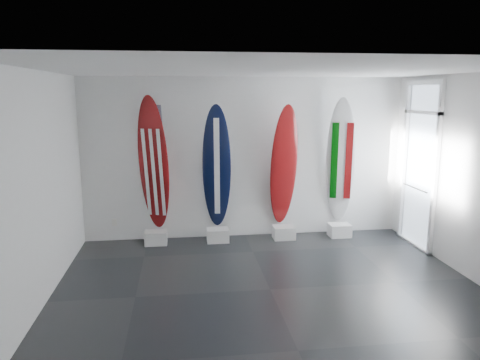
{
  "coord_description": "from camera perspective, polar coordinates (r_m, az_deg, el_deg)",
  "views": [
    {
      "loc": [
        -1.19,
        -5.82,
        2.71
      ],
      "look_at": [
        -0.24,
        1.4,
        1.3
      ],
      "focal_mm": 33.85,
      "sensor_mm": 36.0,
      "label": 1
    }
  ],
  "objects": [
    {
      "name": "surfboard_swiss",
      "position": [
        8.42,
        5.55,
        1.78
      ],
      "size": [
        0.57,
        0.48,
        2.28
      ],
      "primitive_type": "ellipsoid",
      "rotation": [
        0.15,
        0.0,
        0.14
      ],
      "color": "maroon",
      "rests_on": "display_block_swiss"
    },
    {
      "name": "display_block_italy",
      "position": [
        8.92,
        12.43,
        -6.2
      ],
      "size": [
        0.4,
        0.3,
        0.24
      ],
      "primitive_type": "cube",
      "color": "silver",
      "rests_on": "floor"
    },
    {
      "name": "ceiling",
      "position": [
        5.95,
        4.2,
        13.69
      ],
      "size": [
        6.0,
        6.0,
        0.0
      ],
      "primitive_type": "plane",
      "rotation": [
        3.14,
        0.0,
        0.0
      ],
      "color": "white",
      "rests_on": "wall_back"
    },
    {
      "name": "display_block_navy",
      "position": [
        8.44,
        -2.82,
        -6.96
      ],
      "size": [
        0.4,
        0.3,
        0.24
      ],
      "primitive_type": "cube",
      "color": "silver",
      "rests_on": "floor"
    },
    {
      "name": "wall_outlet",
      "position": [
        8.72,
        -15.54,
        -5.17
      ],
      "size": [
        0.09,
        0.02,
        0.13
      ],
      "primitive_type": "cube",
      "color": "silver",
      "rests_on": "wall_back"
    },
    {
      "name": "glass_door",
      "position": [
        8.56,
        21.71,
        1.52
      ],
      "size": [
        0.12,
        1.16,
        2.85
      ],
      "primitive_type": null,
      "color": "white",
      "rests_on": "floor"
    },
    {
      "name": "surfboard_navy",
      "position": [
        8.24,
        -2.96,
        1.63
      ],
      "size": [
        0.55,
        0.4,
        2.29
      ],
      "primitive_type": "ellipsoid",
      "rotation": [
        0.12,
        0.0,
        -0.1
      ],
      "color": "black",
      "rests_on": "display_block_navy"
    },
    {
      "name": "wall_back",
      "position": [
        8.49,
        0.66,
        2.75
      ],
      "size": [
        6.0,
        0.0,
        6.0
      ],
      "primitive_type": "plane",
      "rotation": [
        1.57,
        0.0,
        0.0
      ],
      "color": "white",
      "rests_on": "ground"
    },
    {
      "name": "wall_right",
      "position": [
        7.27,
        27.84,
        0.08
      ],
      "size": [
        0.0,
        5.0,
        5.0
      ],
      "primitive_type": "plane",
      "rotation": [
        1.57,
        0.0,
        -1.57
      ],
      "color": "white",
      "rests_on": "ground"
    },
    {
      "name": "wall_front",
      "position": [
        3.73,
        11.68,
        -8.26
      ],
      "size": [
        6.0,
        0.0,
        6.0
      ],
      "primitive_type": "plane",
      "rotation": [
        -1.57,
        0.0,
        0.0
      ],
      "color": "white",
      "rests_on": "ground"
    },
    {
      "name": "display_block_usa",
      "position": [
        8.43,
        -10.55,
        -7.16
      ],
      "size": [
        0.4,
        0.3,
        0.24
      ],
      "primitive_type": "cube",
      "color": "silver",
      "rests_on": "floor"
    },
    {
      "name": "display_block_swiss",
      "position": [
        8.62,
        5.54,
        -6.6
      ],
      "size": [
        0.4,
        0.3,
        0.24
      ],
      "primitive_type": "cube",
      "color": "silver",
      "rests_on": "floor"
    },
    {
      "name": "surfboard_usa",
      "position": [
        8.21,
        -10.84,
        1.98
      ],
      "size": [
        0.65,
        0.55,
        2.45
      ],
      "primitive_type": "ellipsoid",
      "rotation": [
        0.13,
        0.0,
        -0.31
      ],
      "color": "maroon",
      "rests_on": "display_block_usa"
    },
    {
      "name": "wall_left",
      "position": [
        6.22,
        -24.24,
        -1.28
      ],
      "size": [
        0.0,
        5.0,
        5.0
      ],
      "primitive_type": "plane",
      "rotation": [
        1.57,
        0.0,
        1.57
      ],
      "color": "white",
      "rests_on": "ground"
    },
    {
      "name": "surfboard_italy",
      "position": [
        8.72,
        12.57,
        2.3
      ],
      "size": [
        0.65,
        0.56,
        2.41
      ],
      "primitive_type": "ellipsoid",
      "rotation": [
        0.14,
        0.0,
        -0.31
      ],
      "color": "silver",
      "rests_on": "display_block_italy"
    },
    {
      "name": "floor",
      "position": [
        6.53,
        3.82,
        -13.61
      ],
      "size": [
        6.0,
        6.0,
        0.0
      ],
      "primitive_type": "plane",
      "color": "black",
      "rests_on": "ground"
    }
  ]
}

